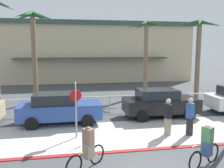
{
  "coord_description": "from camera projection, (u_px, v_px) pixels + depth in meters",
  "views": [
    {
      "loc": [
        -2.59,
        -6.89,
        4.05
      ],
      "look_at": [
        -0.28,
        6.0,
        2.18
      ],
      "focal_mm": 39.47,
      "sensor_mm": 36.0,
      "label": 1
    }
  ],
  "objects": [
    {
      "name": "ground_plane",
      "position": [
        106.0,
        106.0,
        17.48
      ],
      "size": [
        80.0,
        80.0,
        0.0
      ],
      "primitive_type": "plane",
      "color": "#424447"
    },
    {
      "name": "sidewalk_strip",
      "position": [
        124.0,
        134.0,
        11.83
      ],
      "size": [
        44.0,
        4.0,
        0.02
      ],
      "primitive_type": "cube",
      "color": "beige",
      "rests_on": "ground"
    },
    {
      "name": "curb_paint",
      "position": [
        135.0,
        150.0,
        9.88
      ],
      "size": [
        44.0,
        0.24,
        0.03
      ],
      "primitive_type": "cube",
      "color": "maroon",
      "rests_on": "ground"
    },
    {
      "name": "building_backdrop",
      "position": [
        89.0,
        52.0,
        32.73
      ],
      "size": [
        25.74,
        9.68,
        7.33
      ],
      "color": "beige",
      "rests_on": "ground"
    },
    {
      "name": "rail_fence",
      "position": [
        109.0,
        99.0,
        15.9
      ],
      "size": [
        26.28,
        0.08,
        1.04
      ],
      "color": "white",
      "rests_on": "ground"
    },
    {
      "name": "stop_sign_bike_lane",
      "position": [
        76.0,
        102.0,
        11.08
      ],
      "size": [
        0.52,
        0.56,
        2.56
      ],
      "color": "gray",
      "rests_on": "ground"
    },
    {
      "name": "palm_tree_1",
      "position": [
        34.0,
        35.0,
        17.89
      ],
      "size": [
        3.3,
        3.27,
        6.76
      ],
      "color": "#756047",
      "rests_on": "ground"
    },
    {
      "name": "palm_tree_2",
      "position": [
        146.0,
        40.0,
        21.22
      ],
      "size": [
        3.68,
        3.21,
        6.46
      ],
      "color": "#846B4C",
      "rests_on": "ground"
    },
    {
      "name": "palm_tree_3",
      "position": [
        199.0,
        41.0,
        18.48
      ],
      "size": [
        3.59,
        3.04,
        6.22
      ],
      "color": "#756047",
      "rests_on": "ground"
    },
    {
      "name": "car_blue_1",
      "position": [
        59.0,
        108.0,
        13.34
      ],
      "size": [
        4.4,
        2.02,
        1.69
      ],
      "color": "#284793",
      "rests_on": "ground"
    },
    {
      "name": "car_black_2",
      "position": [
        160.0,
        103.0,
        14.67
      ],
      "size": [
        4.4,
        2.02,
        1.69
      ],
      "color": "black",
      "rests_on": "ground"
    },
    {
      "name": "cyclist_teal_0",
      "position": [
        206.0,
        146.0,
        8.53
      ],
      "size": [
        1.64,
        0.9,
        1.5
      ],
      "color": "black",
      "rests_on": "ground"
    },
    {
      "name": "cyclist_yellow_1",
      "position": [
        88.0,
        149.0,
        8.32
      ],
      "size": [
        1.41,
        1.24,
        1.5
      ],
      "color": "black",
      "rests_on": "ground"
    },
    {
      "name": "pedestrian_0",
      "position": [
        168.0,
        118.0,
        11.55
      ],
      "size": [
        0.34,
        0.42,
        1.75
      ],
      "color": "gray",
      "rests_on": "ground"
    },
    {
      "name": "pedestrian_1",
      "position": [
        190.0,
        118.0,
        11.52
      ],
      "size": [
        0.48,
        0.45,
        1.8
      ],
      "color": "#232326",
      "rests_on": "ground"
    }
  ]
}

